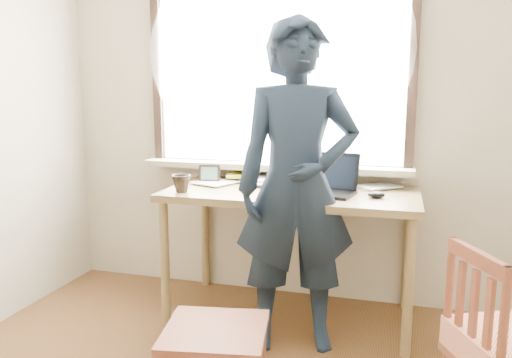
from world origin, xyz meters
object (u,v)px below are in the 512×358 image
(work_chair, at_px, (215,343))
(side_chair, at_px, (508,351))
(laptop, at_px, (327,184))
(mug_dark, at_px, (181,184))
(mug_white, at_px, (291,177))
(desk, at_px, (291,203))
(person, at_px, (297,187))

(work_chair, xyz_separation_m, side_chair, (1.15, 0.11, 0.08))
(laptop, height_order, mug_dark, laptop)
(mug_white, relative_size, mug_dark, 1.10)
(mug_white, height_order, side_chair, mug_white)
(desk, relative_size, laptop, 3.90)
(mug_white, height_order, person, person)
(mug_white, distance_m, person, 0.57)
(desk, bearing_deg, work_chair, -94.19)
(laptop, height_order, side_chair, laptop)
(mug_white, bearing_deg, side_chair, -47.81)
(laptop, xyz_separation_m, work_chair, (-0.31, -1.11, -0.51))
(laptop, bearing_deg, person, -110.58)
(mug_dark, distance_m, person, 0.74)
(mug_dark, xyz_separation_m, person, (0.73, -0.09, 0.04))
(desk, relative_size, person, 0.84)
(laptop, distance_m, mug_white, 0.36)
(desk, height_order, person, person)
(work_chair, relative_size, person, 0.27)
(laptop, distance_m, work_chair, 1.26)
(mug_white, height_order, mug_dark, mug_dark)
(side_chair, bearing_deg, mug_white, 132.19)
(mug_white, bearing_deg, laptop, -41.25)
(side_chair, height_order, person, person)
(mug_dark, height_order, side_chair, mug_dark)
(laptop, bearing_deg, side_chair, -49.59)
(person, bearing_deg, desk, 90.63)
(mug_white, xyz_separation_m, mug_dark, (-0.58, -0.46, 0.00))
(side_chair, bearing_deg, work_chair, -174.57)
(mug_dark, bearing_deg, desk, 22.10)
(mug_white, distance_m, mug_dark, 0.74)
(mug_white, distance_m, work_chair, 1.44)
(desk, bearing_deg, mug_dark, -157.90)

